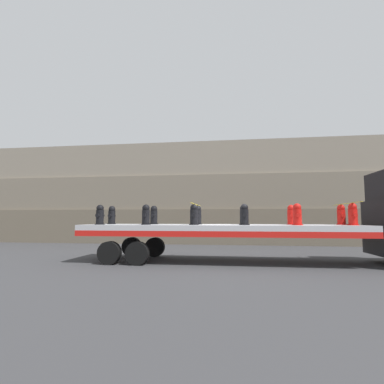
# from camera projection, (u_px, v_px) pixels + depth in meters

# --- Properties ---
(ground_plane) EXTENTS (120.00, 120.00, 0.00)m
(ground_plane) POSITION_uv_depth(u_px,v_px,m) (220.00, 262.00, 11.05)
(ground_plane) COLOR #38383A
(rock_cliff) EXTENTS (60.00, 3.30, 6.54)m
(rock_cliff) POSITION_uv_depth(u_px,v_px,m) (226.00, 193.00, 19.98)
(rock_cliff) COLOR #665B4C
(rock_cliff) RESTS_ON ground_plane
(flatbed_trailer) EXTENTS (10.17, 2.61, 1.38)m
(flatbed_trailer) POSITION_uv_depth(u_px,v_px,m) (208.00, 231.00, 11.21)
(flatbed_trailer) COLOR #B2B2B7
(flatbed_trailer) RESTS_ON ground_plane
(fire_hydrant_black_near_0) EXTENTS (0.36, 0.53, 0.75)m
(fire_hydrant_black_near_0) POSITION_uv_depth(u_px,v_px,m) (100.00, 215.00, 11.29)
(fire_hydrant_black_near_0) COLOR black
(fire_hydrant_black_near_0) RESTS_ON flatbed_trailer
(fire_hydrant_black_far_0) EXTENTS (0.36, 0.53, 0.75)m
(fire_hydrant_black_far_0) POSITION_uv_depth(u_px,v_px,m) (112.00, 215.00, 12.37)
(fire_hydrant_black_far_0) COLOR black
(fire_hydrant_black_far_0) RESTS_ON flatbed_trailer
(fire_hydrant_black_near_1) EXTENTS (0.36, 0.53, 0.75)m
(fire_hydrant_black_near_1) POSITION_uv_depth(u_px,v_px,m) (146.00, 215.00, 11.04)
(fire_hydrant_black_near_1) COLOR black
(fire_hydrant_black_near_1) RESTS_ON flatbed_trailer
(fire_hydrant_black_far_1) EXTENTS (0.36, 0.53, 0.75)m
(fire_hydrant_black_far_1) POSITION_uv_depth(u_px,v_px,m) (154.00, 215.00, 12.12)
(fire_hydrant_black_far_1) COLOR black
(fire_hydrant_black_far_1) RESTS_ON flatbed_trailer
(fire_hydrant_black_near_2) EXTENTS (0.36, 0.53, 0.75)m
(fire_hydrant_black_near_2) POSITION_uv_depth(u_px,v_px,m) (194.00, 215.00, 10.78)
(fire_hydrant_black_near_2) COLOR black
(fire_hydrant_black_near_2) RESTS_ON flatbed_trailer
(fire_hydrant_black_far_2) EXTENTS (0.36, 0.53, 0.75)m
(fire_hydrant_black_far_2) POSITION_uv_depth(u_px,v_px,m) (198.00, 215.00, 11.87)
(fire_hydrant_black_far_2) COLOR black
(fire_hydrant_black_far_2) RESTS_ON flatbed_trailer
(fire_hydrant_black_near_3) EXTENTS (0.36, 0.53, 0.75)m
(fire_hydrant_black_near_3) POSITION_uv_depth(u_px,v_px,m) (244.00, 215.00, 10.53)
(fire_hydrant_black_near_3) COLOR black
(fire_hydrant_black_near_3) RESTS_ON flatbed_trailer
(fire_hydrant_black_far_3) EXTENTS (0.36, 0.53, 0.75)m
(fire_hydrant_black_far_3) POSITION_uv_depth(u_px,v_px,m) (243.00, 215.00, 11.62)
(fire_hydrant_black_far_3) COLOR black
(fire_hydrant_black_far_3) RESTS_ON flatbed_trailer
(fire_hydrant_red_near_4) EXTENTS (0.36, 0.53, 0.75)m
(fire_hydrant_red_near_4) POSITION_uv_depth(u_px,v_px,m) (297.00, 215.00, 10.28)
(fire_hydrant_red_near_4) COLOR red
(fire_hydrant_red_near_4) RESTS_ON flatbed_trailer
(fire_hydrant_red_far_4) EXTENTS (0.36, 0.53, 0.75)m
(fire_hydrant_red_far_4) POSITION_uv_depth(u_px,v_px,m) (291.00, 215.00, 11.37)
(fire_hydrant_red_far_4) COLOR red
(fire_hydrant_red_far_4) RESTS_ON flatbed_trailer
(fire_hydrant_red_near_5) EXTENTS (0.36, 0.53, 0.75)m
(fire_hydrant_red_near_5) POSITION_uv_depth(u_px,v_px,m) (353.00, 215.00, 10.03)
(fire_hydrant_red_near_5) COLOR red
(fire_hydrant_red_near_5) RESTS_ON flatbed_trailer
(fire_hydrant_red_far_5) EXTENTS (0.36, 0.53, 0.75)m
(fire_hydrant_red_far_5) POSITION_uv_depth(u_px,v_px,m) (341.00, 215.00, 11.12)
(fire_hydrant_red_far_5) COLOR red
(fire_hydrant_red_far_5) RESTS_ON flatbed_trailer
(cargo_strap_rear) EXTENTS (0.05, 2.71, 0.01)m
(cargo_strap_rear) POSITION_uv_depth(u_px,v_px,m) (196.00, 205.00, 11.36)
(cargo_strap_rear) COLOR yellow
(cargo_strap_rear) RESTS_ON fire_hydrant_black_near_2
(cargo_strap_middle) EXTENTS (0.05, 2.71, 0.01)m
(cargo_strap_middle) POSITION_uv_depth(u_px,v_px,m) (346.00, 204.00, 10.61)
(cargo_strap_middle) COLOR yellow
(cargo_strap_middle) RESTS_ON fire_hydrant_red_near_5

